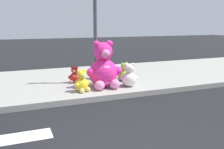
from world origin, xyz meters
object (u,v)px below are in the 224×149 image
plush_yellow (82,83)px  plush_lime (124,74)px  plush_white (129,77)px  plush_pink_large (104,69)px  sign_pole (95,27)px  plush_teal (98,71)px  plush_red (74,76)px

plush_yellow → plush_lime: plush_yellow is taller
plush_lime → plush_yellow: bearing=-155.1°
plush_yellow → plush_white: bearing=2.2°
plush_pink_large → plush_white: size_ratio=1.92×
sign_pole → plush_teal: size_ratio=4.74×
plush_pink_large → plush_lime: 1.05m
plush_red → plush_lime: bearing=-12.6°
sign_pole → plush_red: bearing=156.6°
plush_yellow → plush_white: size_ratio=0.87×
plush_teal → plush_red: size_ratio=1.33×
sign_pole → plush_red: sign_pole is taller
plush_yellow → plush_white: 1.44m
plush_red → plush_yellow: 1.08m
plush_teal → sign_pole: bearing=-113.4°
plush_yellow → plush_white: plush_white is taller
plush_pink_large → plush_lime: (0.87, 0.51, -0.30)m
plush_yellow → plush_pink_large: bearing=17.4°
plush_white → plush_yellow: bearing=-177.8°
plush_teal → plush_yellow: bearing=-123.6°
plush_lime → plush_white: bearing=-102.1°
sign_pole → plush_white: bearing=-44.5°
plush_pink_large → plush_red: plush_pink_large is taller
plush_teal → plush_lime: (0.68, -0.63, -0.03)m
sign_pole → plush_yellow: 1.79m
plush_red → plush_white: size_ratio=0.73×
sign_pole → plush_lime: (0.91, -0.08, -1.46)m
plush_pink_large → plush_yellow: size_ratio=2.22×
sign_pole → plush_yellow: sign_pole is taller
sign_pole → plush_lime: bearing=-4.8°
plush_white → sign_pole: bearing=135.5°
sign_pole → plush_teal: (0.24, 0.55, -1.43)m
plush_white → plush_red: bearing=143.5°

